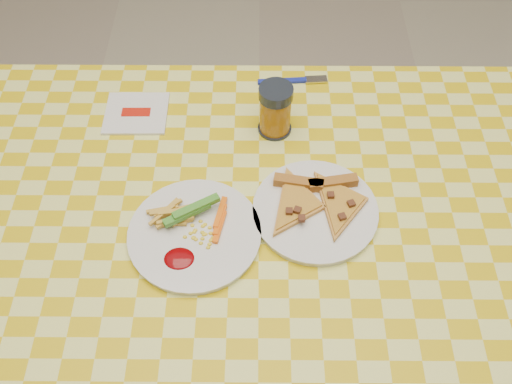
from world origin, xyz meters
TOP-DOWN VIEW (x-y plane):
  - ground at (0.00, 0.00)m, footprint 8.00×8.00m
  - table at (0.00, 0.00)m, footprint 1.28×0.88m
  - plate_left at (-0.11, -0.02)m, footprint 0.30×0.30m
  - plate_right at (0.10, 0.03)m, footprint 0.29×0.29m
  - fries_veggies at (-0.12, -0.01)m, footprint 0.16×0.15m
  - pizza_slices at (0.11, 0.05)m, footprint 0.22×0.20m
  - drink_glass at (0.03, 0.24)m, footprint 0.07×0.07m
  - napkin at (-0.26, 0.28)m, footprint 0.13×0.12m
  - fork at (0.08, 0.39)m, footprint 0.15×0.03m

SIDE VIEW (x-z plane):
  - ground at x=0.00m, z-range 0.00..0.00m
  - table at x=0.00m, z-range 0.30..1.06m
  - napkin at x=-0.26m, z-range 0.76..0.76m
  - fork at x=0.08m, z-range 0.76..0.76m
  - plate_left at x=-0.11m, z-range 0.76..0.77m
  - plate_right at x=0.10m, z-range 0.76..0.77m
  - pizza_slices at x=0.11m, z-range 0.76..0.79m
  - fries_veggies at x=-0.12m, z-range 0.76..0.80m
  - drink_glass at x=0.03m, z-range 0.75..0.87m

